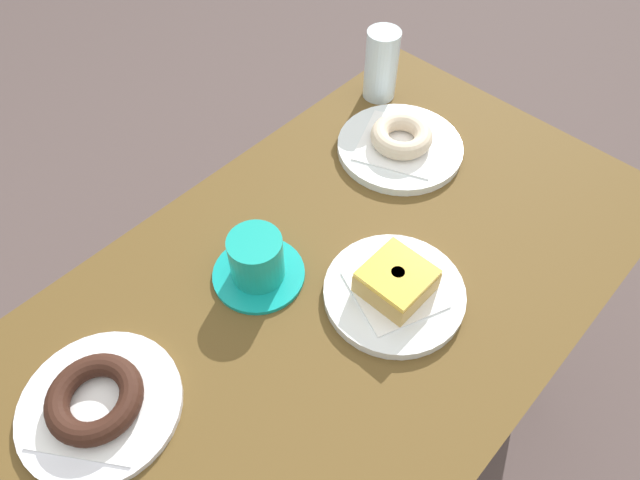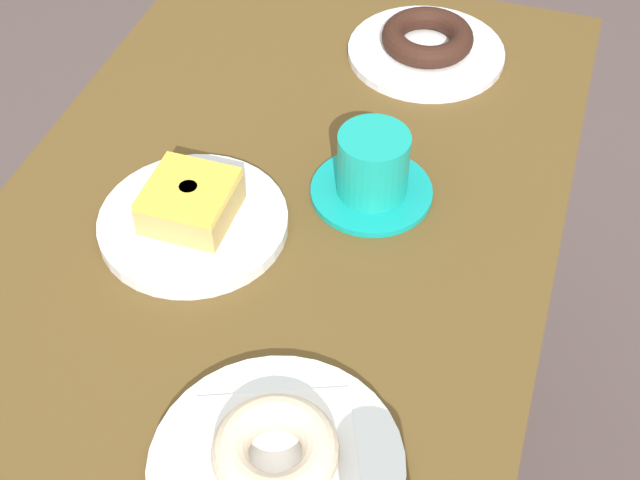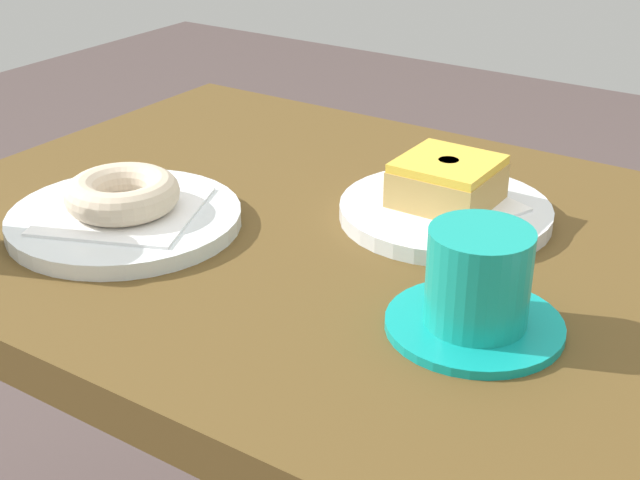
{
  "view_description": "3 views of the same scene",
  "coord_description": "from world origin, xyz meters",
  "px_view_note": "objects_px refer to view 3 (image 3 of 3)",
  "views": [
    {
      "loc": [
        -0.37,
        -0.3,
        1.41
      ],
      "look_at": [
        0.01,
        0.05,
        0.75
      ],
      "focal_mm": 32.29,
      "sensor_mm": 36.0,
      "label": 1
    },
    {
      "loc": [
        0.61,
        0.26,
        1.39
      ],
      "look_at": [
        0.04,
        0.07,
        0.75
      ],
      "focal_mm": 49.57,
      "sensor_mm": 36.0,
      "label": 2
    },
    {
      "loc": [
        -0.31,
        0.64,
        1.07
      ],
      "look_at": [
        0.07,
        0.08,
        0.74
      ],
      "focal_mm": 50.22,
      "sensor_mm": 36.0,
      "label": 3
    }
  ],
  "objects_px": {
    "plate_sugar_ring": "(125,219)",
    "coffee_cup": "(478,287)",
    "donut_sugar_ring": "(122,194)",
    "plate_glazed_square": "(445,212)",
    "donut_glazed_square": "(447,181)"
  },
  "relations": [
    {
      "from": "plate_glazed_square",
      "to": "plate_sugar_ring",
      "type": "xyz_separation_m",
      "value": [
        0.24,
        0.18,
        -0.0
      ]
    },
    {
      "from": "plate_sugar_ring",
      "to": "coffee_cup",
      "type": "distance_m",
      "value": 0.35
    },
    {
      "from": "donut_glazed_square",
      "to": "donut_sugar_ring",
      "type": "xyz_separation_m",
      "value": [
        0.24,
        0.18,
        -0.01
      ]
    },
    {
      "from": "plate_sugar_ring",
      "to": "coffee_cup",
      "type": "relative_size",
      "value": 1.61
    },
    {
      "from": "donut_sugar_ring",
      "to": "coffee_cup",
      "type": "relative_size",
      "value": 0.79
    },
    {
      "from": "plate_glazed_square",
      "to": "coffee_cup",
      "type": "bearing_deg",
      "value": 122.89
    },
    {
      "from": "donut_glazed_square",
      "to": "donut_sugar_ring",
      "type": "bearing_deg",
      "value": 36.77
    },
    {
      "from": "donut_sugar_ring",
      "to": "coffee_cup",
      "type": "bearing_deg",
      "value": -177.62
    },
    {
      "from": "plate_sugar_ring",
      "to": "donut_glazed_square",
      "type": "bearing_deg",
      "value": -143.23
    },
    {
      "from": "plate_glazed_square",
      "to": "coffee_cup",
      "type": "distance_m",
      "value": 0.2
    },
    {
      "from": "plate_glazed_square",
      "to": "coffee_cup",
      "type": "relative_size",
      "value": 1.49
    },
    {
      "from": "plate_glazed_square",
      "to": "plate_sugar_ring",
      "type": "distance_m",
      "value": 0.3
    },
    {
      "from": "plate_glazed_square",
      "to": "plate_sugar_ring",
      "type": "relative_size",
      "value": 0.93
    },
    {
      "from": "plate_sugar_ring",
      "to": "coffee_cup",
      "type": "height_order",
      "value": "coffee_cup"
    },
    {
      "from": "donut_glazed_square",
      "to": "donut_sugar_ring",
      "type": "distance_m",
      "value": 0.3
    }
  ]
}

